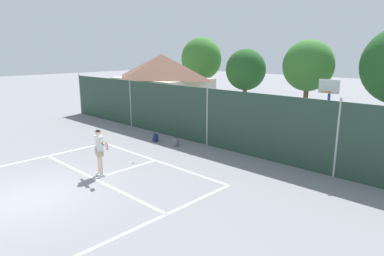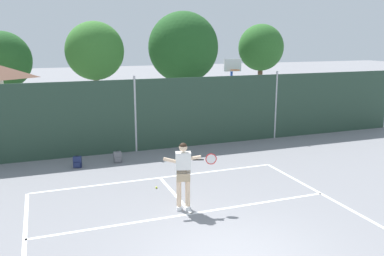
% 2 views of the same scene
% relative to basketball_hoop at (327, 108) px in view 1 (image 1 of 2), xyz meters
% --- Properties ---
extents(ground_plane, '(120.00, 120.00, 0.00)m').
position_rel_basketball_hoop_xyz_m(ground_plane, '(-5.25, -11.01, -2.31)').
color(ground_plane, gray).
extents(court_markings, '(8.30, 11.10, 0.01)m').
position_rel_basketball_hoop_xyz_m(court_markings, '(-5.25, -10.36, -2.31)').
color(court_markings, white).
rests_on(court_markings, ground).
extents(chainlink_fence, '(26.09, 0.09, 3.08)m').
position_rel_basketball_hoop_xyz_m(chainlink_fence, '(-5.25, -2.01, -0.84)').
color(chainlink_fence, '#284233').
rests_on(chainlink_fence, ground).
extents(basketball_hoop, '(0.90, 0.67, 3.55)m').
position_rel_basketball_hoop_xyz_m(basketball_hoop, '(0.00, 0.00, 0.00)').
color(basketball_hoop, '#284CB2').
rests_on(basketball_hoop, ground).
extents(clubhouse_building, '(7.45, 5.29, 4.54)m').
position_rel_basketball_hoop_xyz_m(clubhouse_building, '(-13.93, 2.57, 0.04)').
color(clubhouse_building, beige).
rests_on(clubhouse_building, ground).
extents(treeline_backdrop, '(26.37, 4.39, 6.32)m').
position_rel_basketball_hoop_xyz_m(treeline_backdrop, '(-4.35, 9.24, 1.46)').
color(treeline_backdrop, brown).
rests_on(treeline_backdrop, ground).
extents(tennis_player, '(1.42, 0.37, 1.85)m').
position_rel_basketball_hoop_xyz_m(tennis_player, '(-5.35, -8.18, -1.20)').
color(tennis_player, silver).
rests_on(tennis_player, ground).
extents(tennis_ball, '(0.07, 0.07, 0.07)m').
position_rel_basketball_hoop_xyz_m(tennis_ball, '(-5.63, -6.42, -2.28)').
color(tennis_ball, '#CCE033').
rests_on(tennis_ball, ground).
extents(backpack_navy, '(0.32, 0.30, 0.46)m').
position_rel_basketball_hoop_xyz_m(backpack_navy, '(-7.71, -3.41, -2.12)').
color(backpack_navy, navy).
rests_on(backpack_navy, ground).
extents(backpack_grey, '(0.28, 0.24, 0.46)m').
position_rel_basketball_hoop_xyz_m(backpack_grey, '(-6.25, -3.29, -2.12)').
color(backpack_grey, slate).
rests_on(backpack_grey, ground).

